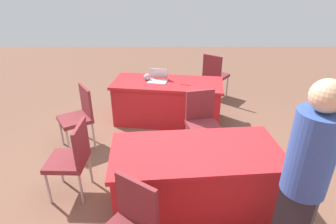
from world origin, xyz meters
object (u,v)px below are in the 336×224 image
at_px(person_attendee_standing, 306,176).
at_px(yarn_ball, 147,77).
at_px(table_foreground, 168,101).
at_px(chair_tucked_right, 73,156).
at_px(chair_by_pillar, 215,73).
at_px(chair_aisle, 203,120).
at_px(table_mid_left, 196,177).
at_px(laptop_silver, 158,79).
at_px(scissors_red, 186,85).
at_px(chair_tucked_left, 79,114).

bearing_deg(person_attendee_standing, yarn_ball, 158.37).
distance_m(table_foreground, chair_tucked_right, 2.20).
relative_size(person_attendee_standing, yarn_ball, 15.22).
height_order(chair_by_pillar, person_attendee_standing, person_attendee_standing).
bearing_deg(chair_aisle, table_foreground, -77.41).
bearing_deg(table_mid_left, chair_aisle, -100.12).
relative_size(table_foreground, chair_tucked_right, 2.10).
distance_m(laptop_silver, scissors_red, 0.50).
relative_size(chair_aisle, chair_by_pillar, 0.99).
bearing_deg(chair_tucked_left, chair_aisle, -129.45).
distance_m(table_foreground, table_mid_left, 2.10).
bearing_deg(chair_tucked_left, laptop_silver, -86.54).
bearing_deg(laptop_silver, person_attendee_standing, 125.05).
bearing_deg(yarn_ball, table_mid_left, 107.14).
bearing_deg(chair_by_pillar, table_mid_left, -64.34).
xyz_separation_m(chair_by_pillar, scissors_red, (0.68, 1.17, 0.20)).
bearing_deg(person_attendee_standing, scissors_red, 148.16).
relative_size(table_mid_left, chair_aisle, 2.00).
bearing_deg(laptop_silver, table_mid_left, 114.36).
distance_m(chair_aisle, laptop_silver, 1.27).
bearing_deg(table_mid_left, scissors_red, -89.88).
xyz_separation_m(chair_tucked_right, yarn_ball, (-0.74, -1.97, 0.26)).
bearing_deg(scissors_red, chair_aisle, -50.94).
xyz_separation_m(chair_aisle, yarn_ball, (0.85, -1.10, 0.26)).
relative_size(table_mid_left, person_attendee_standing, 1.05).
relative_size(person_attendee_standing, scissors_red, 10.04).
bearing_deg(chair_by_pillar, person_attendee_standing, -50.77).
distance_m(table_foreground, laptop_silver, 0.44).
relative_size(chair_aisle, yarn_ball, 7.99).
bearing_deg(chair_tucked_left, person_attendee_standing, -163.32).
relative_size(chair_by_pillar, yarn_ball, 8.06).
relative_size(chair_tucked_right, laptop_silver, 2.55).
bearing_deg(table_foreground, table_mid_left, 98.42).
bearing_deg(yarn_ball, chair_tucked_right, 69.34).
distance_m(person_attendee_standing, scissors_red, 2.81).
height_order(chair_tucked_left, scissors_red, chair_tucked_left).
bearing_deg(chair_tucked_right, table_foreground, -28.70).
distance_m(chair_tucked_left, chair_by_pillar, 2.96).
xyz_separation_m(table_mid_left, chair_tucked_right, (1.41, -0.18, 0.16)).
xyz_separation_m(laptop_silver, scissors_red, (-0.47, 0.18, -0.04)).
bearing_deg(chair_by_pillar, chair_tucked_left, -103.18).
height_order(chair_tucked_left, chair_aisle, same).
height_order(table_foreground, scissors_red, scissors_red).
distance_m(table_mid_left, yarn_ball, 2.30).
relative_size(chair_tucked_right, person_attendee_standing, 0.52).
xyz_separation_m(table_mid_left, chair_by_pillar, (-0.68, -3.11, 0.18)).
height_order(chair_tucked_left, yarn_ball, chair_tucked_left).
height_order(chair_aisle, scissors_red, chair_aisle).
xyz_separation_m(table_foreground, chair_tucked_right, (1.10, 1.90, 0.16)).
height_order(table_mid_left, laptop_silver, laptop_silver).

